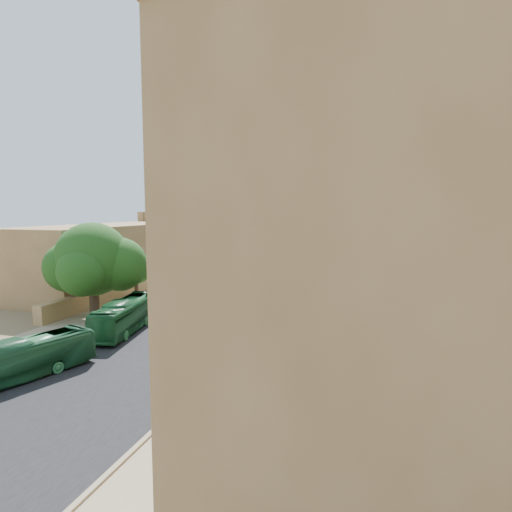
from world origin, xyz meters
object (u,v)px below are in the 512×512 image
Objects in this scene: street_tree_d at (240,248)px; bus_green_south at (21,359)px; bus_green_north at (126,315)px; car_blue_b at (289,260)px; car_cream at (276,290)px; car_dkblue at (264,265)px; car_white_a at (245,272)px; street_tree_c at (216,251)px; ficus_tree at (94,262)px; car_blue_a at (211,287)px; bus_cream_east at (297,278)px; street_tree_b at (184,261)px; red_truck at (232,298)px; pedestrian_b at (204,388)px; pedestrian_c at (301,296)px; car_white_b at (295,264)px; church at (317,213)px; bus_red_east at (267,299)px; street_tree_a at (136,268)px; olive_pickup at (288,287)px; streetlamp at (177,319)px; pedestrian_a at (305,319)px.

street_tree_d reaches higher than bus_green_south.
bus_green_north reaches higher than car_blue_b.
car_cream is 1.15× the size of car_dkblue.
car_blue_b is (-5.34, 30.77, -0.09)m from car_cream.
street_tree_d is 1.05× the size of car_white_a.
street_tree_c is 9.59m from car_dkblue.
car_dkblue is at bearing 81.42° from ficus_tree.
car_dkblue is at bearing 92.57° from car_blue_a.
street_tree_b is at bearing 16.28° from bus_cream_east.
car_white_a is at bearing 105.24° from red_truck.
pedestrian_b is 25.63m from pedestrian_c.
car_white_b is 29.24m from pedestrian_c.
church reaches higher than bus_red_east.
bus_cream_east reaches higher than pedestrian_c.
street_tree_c is 1.17× the size of street_tree_d.
street_tree_a is at bearing 36.68° from pedestrian_b.
car_cream reaches higher than car_dkblue.
olive_pickup is 30.83m from car_blue_b.
car_cream is at bearing 76.67° from red_truck.
ficus_tree reaches higher than car_blue_b.
bus_cream_east is (6.02, -53.80, -8.15)m from church.
street_tree_c reaches higher than street_tree_d.
street_tree_a is 1.58× the size of car_blue_b.
streetlamp is at bearing -59.00° from bus_green_north.
olive_pickup is at bearing 102.07° from bus_cream_east.
pedestrian_b is at bearing -64.52° from car_blue_a.
street_tree_b is at bearing -13.28° from car_cream.
red_truck is 0.66× the size of bus_green_south.
red_truck is at bearing 89.69° from bus_green_south.
pedestrian_a is (5.87, -12.44, 0.06)m from car_cream.
street_tree_a is 12.01m from street_tree_b.
bus_red_east is at bearing 34.02° from bus_green_north.
street_tree_a reaches higher than car_dkblue.
bus_green_north is (6.00, -35.00, -2.14)m from street_tree_c.
street_tree_a is 16.07m from bus_red_east.
street_tree_b is 1.07× the size of street_tree_d.
pedestrian_a reaches higher than car_blue_a.
car_cream is (14.57, -4.68, -2.54)m from street_tree_b.
ficus_tree is at bearing 48.66° from pedestrian_b.
street_tree_c is at bearing 90.00° from street_tree_a.
bus_green_north is 6.69× the size of pedestrian_a.
street_tree_c is 29.79m from bus_red_east.
car_white_a is at bearing -94.72° from church.
street_tree_b reaches higher than pedestrian_b.
streetlamp is (17.72, -48.00, 1.68)m from street_tree_c.
street_tree_a is at bearing -90.00° from street_tree_b.
car_blue_a is at bearing 48.79° from street_tree_a.
bus_red_east reaches higher than olive_pickup.
car_cream is (14.57, 7.32, -3.10)m from street_tree_a.
church is 8.47× the size of car_white_a.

